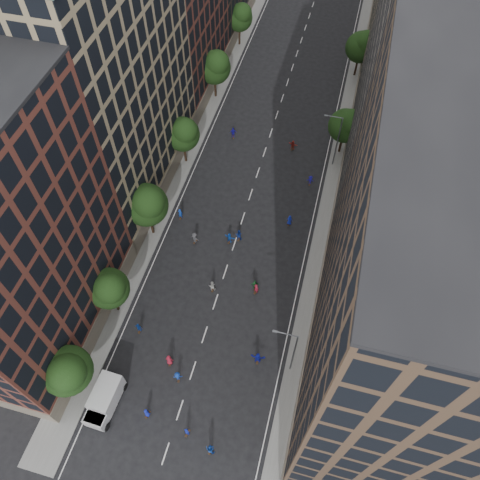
{
  "coord_description": "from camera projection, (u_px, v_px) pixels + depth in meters",
  "views": [
    {
      "loc": [
        9.82,
        -7.26,
        51.76
      ],
      "look_at": [
        0.92,
        26.46,
        2.0
      ],
      "focal_mm": 35.0,
      "sensor_mm": 36.0,
      "label": 1
    }
  ],
  "objects": [
    {
      "name": "skater_17",
      "position": [
        293.0,
        145.0,
        72.58
      ],
      "size": [
        1.52,
        0.76,
        1.57
      ],
      "primitive_type": "imported",
      "rotation": [
        0.0,
        0.0,
        2.93
      ],
      "color": "#A9241C",
      "rests_on": "ground"
    },
    {
      "name": "skater_11",
      "position": [
        229.0,
        238.0,
        62.37
      ],
      "size": [
        1.6,
        0.77,
        1.65
      ],
      "primitive_type": "imported",
      "rotation": [
        0.0,
        0.0,
        2.95
      ],
      "color": "#164EB4",
      "rests_on": "ground"
    },
    {
      "name": "skater_10",
      "position": [
        255.0,
        285.0,
        58.16
      ],
      "size": [
        1.14,
        0.71,
        1.81
      ],
      "primitive_type": "imported",
      "rotation": [
        0.0,
        0.0,
        3.42
      ],
      "color": "#1B5B28",
      "rests_on": "ground"
    },
    {
      "name": "tree_right_a",
      "position": [
        347.0,
        125.0,
        68.13
      ],
      "size": [
        5.0,
        5.0,
        8.39
      ],
      "color": "black",
      "rests_on": "ground"
    },
    {
      "name": "skater_8",
      "position": [
        212.0,
        286.0,
        58.13
      ],
      "size": [
        0.97,
        0.83,
        1.73
      ],
      "primitive_type": "imported",
      "rotation": [
        0.0,
        0.0,
        3.38
      ],
      "color": "#ACADA9",
      "rests_on": "ground"
    },
    {
      "name": "tree_left_2",
      "position": [
        147.0,
        204.0,
        58.59
      ],
      "size": [
        5.6,
        5.6,
        9.45
      ],
      "color": "black",
      "rests_on": "ground"
    },
    {
      "name": "skater_16",
      "position": [
        233.0,
        133.0,
        73.95
      ],
      "size": [
        1.19,
        0.78,
        1.88
      ],
      "primitive_type": "imported",
      "rotation": [
        0.0,
        0.0,
        3.47
      ],
      "color": "#1F16B6",
      "rests_on": "ground"
    },
    {
      "name": "skater_15",
      "position": [
        310.0,
        180.0,
        68.42
      ],
      "size": [
        1.0,
        0.6,
        1.51
      ],
      "primitive_type": "imported",
      "rotation": [
        0.0,
        0.0,
        3.18
      ],
      "color": "#1B15AB",
      "rests_on": "ground"
    },
    {
      "name": "tree_right_b",
      "position": [
        362.0,
        46.0,
        78.95
      ],
      "size": [
        5.2,
        5.2,
        8.83
      ],
      "color": "black",
      "rests_on": "ground"
    },
    {
      "name": "tree_left_0",
      "position": [
        67.0,
        371.0,
        46.72
      ],
      "size": [
        5.2,
        5.2,
        8.83
      ],
      "color": "black",
      "rests_on": "ground"
    },
    {
      "name": "streetlamp_near",
      "position": [
        292.0,
        351.0,
        48.76
      ],
      "size": [
        2.64,
        0.22,
        9.06
      ],
      "color": "#595B60",
      "rests_on": "ground"
    },
    {
      "name": "tree_left_3",
      "position": [
        183.0,
        133.0,
        66.82
      ],
      "size": [
        5.0,
        5.0,
        8.58
      ],
      "color": "black",
      "rests_on": "ground"
    },
    {
      "name": "ground",
      "position": [
        257.0,
        175.0,
        70.05
      ],
      "size": [
        240.0,
        240.0,
        0.0
      ],
      "primitive_type": "plane",
      "color": "black",
      "rests_on": "ground"
    },
    {
      "name": "bldg_right_a",
      "position": [
        416.0,
        284.0,
        38.65
      ],
      "size": [
        14.0,
        30.0,
        36.0
      ],
      "primitive_type": "cube",
      "color": "#4A3627",
      "rests_on": "ground"
    },
    {
      "name": "sidewalk_right",
      "position": [
        344.0,
        155.0,
        72.39
      ],
      "size": [
        4.0,
        105.0,
        0.15
      ],
      "primitive_type": "cube",
      "color": "slate",
      "rests_on": "ground"
    },
    {
      "name": "tree_left_4",
      "position": [
        215.0,
        66.0,
        75.46
      ],
      "size": [
        5.4,
        5.4,
        9.08
      ],
      "color": "black",
      "rests_on": "ground"
    },
    {
      "name": "skater_3",
      "position": [
        178.0,
        377.0,
        51.65
      ],
      "size": [
        1.16,
        0.91,
        1.58
      ],
      "primitive_type": "imported",
      "rotation": [
        0.0,
        0.0,
        3.5
      ],
      "color": "#153BAC",
      "rests_on": "ground"
    },
    {
      "name": "bldg_left_c",
      "position": [
        167.0,
        4.0,
        71.35
      ],
      "size": [
        14.0,
        20.0,
        28.0
      ],
      "primitive_type": "cube",
      "color": "brown",
      "rests_on": "ground"
    },
    {
      "name": "skater_1",
      "position": [
        187.0,
        432.0,
        48.31
      ],
      "size": [
        0.67,
        0.53,
        1.63
      ],
      "primitive_type": "imported",
      "rotation": [
        0.0,
        0.0,
        2.89
      ],
      "color": "#1625B3",
      "rests_on": "ground"
    },
    {
      "name": "sidewalk_left",
      "position": [
        196.0,
        128.0,
        75.9
      ],
      "size": [
        4.0,
        105.0,
        0.15
      ],
      "primitive_type": "cube",
      "color": "slate",
      "rests_on": "ground"
    },
    {
      "name": "tree_left_1",
      "position": [
        109.0,
        288.0,
        52.61
      ],
      "size": [
        4.8,
        4.8,
        8.21
      ],
      "color": "black",
      "rests_on": "ground"
    },
    {
      "name": "skater_5",
      "position": [
        258.0,
        358.0,
        52.75
      ],
      "size": [
        1.71,
        0.64,
        1.82
      ],
      "primitive_type": "imported",
      "rotation": [
        0.0,
        0.0,
        3.2
      ],
      "color": "#141BA3",
      "rests_on": "ground"
    },
    {
      "name": "skater_4",
      "position": [
        139.0,
        328.0,
        54.96
      ],
      "size": [
        1.0,
        0.49,
        1.65
      ],
      "primitive_type": "imported",
      "rotation": [
        0.0,
        0.0,
        3.05
      ],
      "color": "#1441A5",
      "rests_on": "ground"
    },
    {
      "name": "streetlamp_far",
      "position": [
        336.0,
        139.0,
        67.07
      ],
      "size": [
        2.64,
        0.22,
        9.06
      ],
      "color": "#595B60",
      "rests_on": "ground"
    },
    {
      "name": "skater_12",
      "position": [
        290.0,
        220.0,
        64.1
      ],
      "size": [
        0.84,
        0.58,
        1.63
      ],
      "primitive_type": "imported",
      "rotation": [
        0.0,
        0.0,
        3.06
      ],
      "color": "#1525AF",
      "rests_on": "ground"
    },
    {
      "name": "skater_6",
      "position": [
        169.0,
        360.0,
        52.64
      ],
      "size": [
        0.94,
        0.69,
        1.77
      ],
      "primitive_type": "imported",
      "rotation": [
        0.0,
        0.0,
        3.3
      ],
      "color": "#AA1C31",
      "rests_on": "ground"
    },
    {
      "name": "skater_14",
      "position": [
        239.0,
        235.0,
        62.57
      ],
      "size": [
        0.91,
        0.72,
        1.82
      ],
      "primitive_type": "imported",
      "rotation": [
        0.0,
        0.0,
        3.18
      ],
      "color": "navy",
      "rests_on": "ground"
    },
    {
      "name": "skater_13",
      "position": [
        180.0,
        214.0,
        64.69
      ],
      "size": [
        0.66,
        0.44,
        1.76
      ],
      "primitive_type": "imported",
      "rotation": [
        0.0,
        0.0,
        3.11
      ],
      "color": "#1643B8",
      "rests_on": "ground"
    },
    {
      "name": "skater_9",
      "position": [
        195.0,
        238.0,
        62.31
      ],
      "size": [
        1.29,
        0.96,
        1.77
      ],
      "primitive_type": "imported",
      "rotation": [
        0.0,
        0.0,
        2.85
      ],
      "color": "#47474D",
      "rests_on": "ground"
    },
    {
      "name": "skater_7",
      "position": [
        256.0,
        288.0,
        57.92
      ],
      "size": [
        0.75,
        0.63,
        1.74
      ],
      "primitive_type": "imported",
      "rotation": [
        0.0,
        0.0,
        2.75
      ],
      "color": "#A31B33",
      "rests_on": "ground"
    },
    {
      "name": "tree_left_5",
      "position": [
        240.0,
        17.0,
        84.69
      ],
      "size": [
        4.8,
        4.8,
        8.33
      ],
      "color": "black",
      "rests_on": "ground"
    },
    {
      "name": "bldg_right_b",
      "position": [
        423.0,
        86.0,
        55.97
      ],
      "size": [
        14.0,
        28.0,
        33.0
      ],
      "primitive_type": "cube",
      "color": "#5E564E",
      "rests_on": "ground"
    },
    {
      "name": "cargo_van",
      "position": [
        104.0,
        400.0,
        49.49
      ],
      "size": [
        2.74,
        5.5,
        2.87
      ],
      "rotation": [
        0.0,
        0.0,
        -0.04
      ],
      "color": "silver",
      "rests_on": "ground"
    },
    {
      "name": "bldg_left_b",
      "position": [
        98.0,
        78.0,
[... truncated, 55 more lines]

